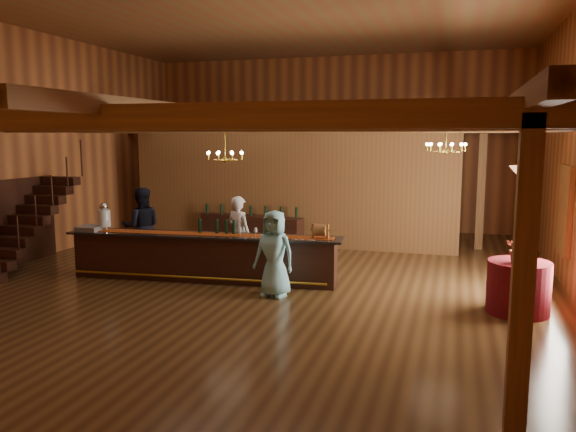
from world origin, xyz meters
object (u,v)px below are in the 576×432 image
(tasting_bar, at_px, (203,257))
(bartender, at_px, (239,234))
(chandelier_right, at_px, (446,147))
(guest, at_px, (274,254))
(beverage_dispenser, at_px, (104,217))
(chandelier_left, at_px, (225,155))
(raffle_drum, at_px, (320,230))
(backbar_shelf, at_px, (251,231))
(pendant_lamp, at_px, (525,172))
(staff_second, at_px, (142,227))
(floor_plant, at_px, (403,225))
(round_table, at_px, (518,287))

(tasting_bar, relative_size, bartender, 3.47)
(chandelier_right, height_order, guest, chandelier_right)
(beverage_dispenser, height_order, chandelier_left, chandelier_left)
(tasting_bar, height_order, chandelier_right, chandelier_right)
(raffle_drum, height_order, backbar_shelf, raffle_drum)
(chandelier_left, distance_m, guest, 2.69)
(raffle_drum, xyz_separation_m, chandelier_right, (2.30, 1.46, 1.62))
(raffle_drum, relative_size, pendant_lamp, 0.38)
(staff_second, relative_size, floor_plant, 1.39)
(beverage_dispenser, xyz_separation_m, chandelier_left, (2.51, 0.78, 1.32))
(tasting_bar, distance_m, staff_second, 2.15)
(chandelier_right, distance_m, pendant_lamp, 2.53)
(backbar_shelf, bearing_deg, chandelier_left, -69.84)
(beverage_dispenser, xyz_separation_m, pendant_lamp, (8.32, -0.33, 1.14))
(beverage_dispenser, relative_size, chandelier_right, 0.75)
(tasting_bar, bearing_deg, floor_plant, 44.58)
(bartender, relative_size, floor_plant, 1.29)
(tasting_bar, bearing_deg, round_table, -9.82)
(floor_plant, bearing_deg, tasting_bar, -130.19)
(guest, relative_size, floor_plant, 1.24)
(round_table, relative_size, pendant_lamp, 1.15)
(chandelier_right, bearing_deg, staff_second, -173.11)
(round_table, xyz_separation_m, staff_second, (-8.02, 1.32, 0.46))
(round_table, distance_m, staff_second, 8.14)
(backbar_shelf, relative_size, round_table, 2.88)
(raffle_drum, xyz_separation_m, floor_plant, (1.24, 4.20, -0.49))
(chandelier_left, bearing_deg, pendant_lamp, -10.79)
(tasting_bar, relative_size, backbar_shelf, 1.97)
(round_table, height_order, staff_second, staff_second)
(tasting_bar, relative_size, beverage_dispenser, 9.79)
(round_table, height_order, chandelier_right, chandelier_right)
(floor_plant, bearing_deg, beverage_dispenser, -142.65)
(guest, bearing_deg, chandelier_right, 46.44)
(pendant_lamp, bearing_deg, bartender, 166.47)
(floor_plant, bearing_deg, chandelier_left, -132.41)
(round_table, distance_m, chandelier_right, 3.41)
(guest, bearing_deg, floor_plant, 77.55)
(tasting_bar, height_order, round_table, tasting_bar)
(backbar_shelf, distance_m, staff_second, 3.34)
(round_table, relative_size, chandelier_right, 1.29)
(tasting_bar, distance_m, chandelier_left, 2.19)
(staff_second, bearing_deg, chandelier_right, 157.15)
(raffle_drum, bearing_deg, round_table, -10.47)
(tasting_bar, relative_size, raffle_drum, 17.27)
(bartender, bearing_deg, round_table, -172.03)
(tasting_bar, xyz_separation_m, staff_second, (-1.94, 0.83, 0.42))
(tasting_bar, xyz_separation_m, raffle_drum, (2.46, 0.18, 0.65))
(staff_second, height_order, floor_plant, staff_second)
(beverage_dispenser, distance_m, bartender, 2.92)
(staff_second, bearing_deg, tasting_bar, 127.15)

